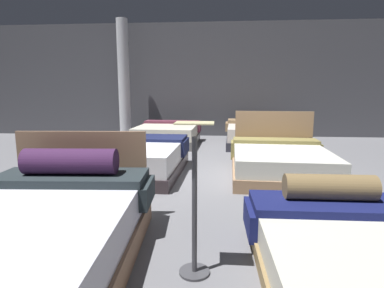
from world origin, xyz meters
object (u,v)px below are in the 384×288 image
object	(u,v)px
bed_1	(359,257)
support_pillar	(124,80)
bed_0	(42,230)
bed_2	(139,158)
bed_4	(168,135)
bed_5	(257,135)
bed_3	(280,161)
price_sign	(195,217)

from	to	relation	value
bed_1	support_pillar	bearing A→B (deg)	117.83
support_pillar	bed_0	bearing A→B (deg)	-78.86
bed_2	bed_4	xyz separation A→B (m)	(0.03, 3.03, -0.00)
bed_0	bed_2	xyz separation A→B (m)	(0.07, 2.89, -0.03)
bed_1	bed_4	world-z (taller)	bed_1
bed_1	support_pillar	size ratio (longest dim) A/B	0.57
bed_2	bed_5	size ratio (longest dim) A/B	0.97
bed_2	bed_5	world-z (taller)	bed_5
bed_2	bed_3	xyz separation A→B (m)	(2.40, 0.04, -0.02)
bed_0	price_sign	size ratio (longest dim) A/B	1.85
bed_3	bed_5	world-z (taller)	bed_3
bed_2	support_pillar	distance (m)	4.64
bed_0	support_pillar	distance (m)	7.32
bed_1	price_sign	distance (m)	1.25
bed_1	bed_4	xyz separation A→B (m)	(-2.36, 5.99, 0.06)
bed_3	support_pillar	xyz separation A→B (m)	(-3.86, 4.11, 1.50)
price_sign	support_pillar	size ratio (longest dim) A/B	0.34
bed_5	support_pillar	xyz separation A→B (m)	(-3.87, 1.07, 1.47)
bed_2	price_sign	size ratio (longest dim) A/B	1.80
bed_5	support_pillar	world-z (taller)	support_pillar
price_sign	support_pillar	bearing A→B (deg)	110.38
bed_3	bed_4	bearing A→B (deg)	130.90
bed_2	support_pillar	bearing A→B (deg)	111.65
bed_4	support_pillar	bearing A→B (deg)	145.31
bed_1	bed_3	world-z (taller)	bed_3
bed_0	bed_5	distance (m)	6.46
bed_1	price_sign	size ratio (longest dim) A/B	1.68
bed_1	price_sign	bearing A→B (deg)	178.92
bed_4	bed_1	bearing A→B (deg)	-66.29
bed_5	bed_0	bearing A→B (deg)	-109.46
bed_2	support_pillar	xyz separation A→B (m)	(-1.46, 4.15, 1.49)
bed_2	bed_3	bearing A→B (deg)	3.12
bed_0	bed_1	size ratio (longest dim) A/B	1.10
bed_3	support_pillar	distance (m)	5.83
bed_0	bed_1	distance (m)	2.47
bed_3	bed_0	bearing A→B (deg)	-127.64
bed_4	support_pillar	xyz separation A→B (m)	(-1.49, 1.11, 1.49)
bed_1	support_pillar	xyz separation A→B (m)	(-3.85, 7.10, 1.55)
bed_1	bed_2	distance (m)	3.80
bed_1	support_pillar	distance (m)	8.22
bed_0	bed_1	bearing A→B (deg)	-4.83
bed_1	bed_2	bearing A→B (deg)	128.37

